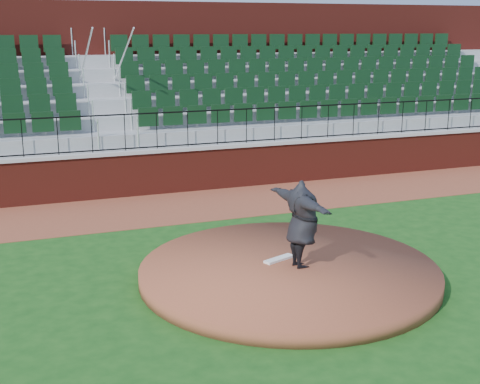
# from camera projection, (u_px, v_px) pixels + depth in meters

# --- Properties ---
(ground) EXTENTS (90.00, 90.00, 0.00)m
(ground) POSITION_uv_depth(u_px,v_px,m) (267.00, 276.00, 12.38)
(ground) COLOR #174614
(ground) RESTS_ON ground
(warning_track) EXTENTS (34.00, 3.20, 0.01)m
(warning_track) POSITION_uv_depth(u_px,v_px,m) (189.00, 205.00, 17.28)
(warning_track) COLOR brown
(warning_track) RESTS_ON ground
(field_wall) EXTENTS (34.00, 0.35, 1.20)m
(field_wall) POSITION_uv_depth(u_px,v_px,m) (173.00, 171.00, 18.59)
(field_wall) COLOR maroon
(field_wall) RESTS_ON ground
(wall_cap) EXTENTS (34.00, 0.45, 0.10)m
(wall_cap) POSITION_uv_depth(u_px,v_px,m) (173.00, 149.00, 18.43)
(wall_cap) COLOR #B7B7B7
(wall_cap) RESTS_ON field_wall
(wall_railing) EXTENTS (34.00, 0.05, 1.00)m
(wall_railing) POSITION_uv_depth(u_px,v_px,m) (172.00, 130.00, 18.30)
(wall_railing) COLOR black
(wall_railing) RESTS_ON wall_cap
(seating_stands) EXTENTS (34.00, 5.10, 4.60)m
(seating_stands) POSITION_uv_depth(u_px,v_px,m) (150.00, 102.00, 20.65)
(seating_stands) COLOR gray
(seating_stands) RESTS_ON ground
(concourse_wall) EXTENTS (34.00, 0.50, 5.50)m
(concourse_wall) POSITION_uv_depth(u_px,v_px,m) (133.00, 81.00, 23.08)
(concourse_wall) COLOR maroon
(concourse_wall) RESTS_ON ground
(pitchers_mound) EXTENTS (5.63, 5.63, 0.25)m
(pitchers_mound) POSITION_uv_depth(u_px,v_px,m) (289.00, 272.00, 12.24)
(pitchers_mound) COLOR brown
(pitchers_mound) RESTS_ON ground
(pitching_rubber) EXTENTS (0.69, 0.40, 0.04)m
(pitching_rubber) POSITION_uv_depth(u_px,v_px,m) (279.00, 259.00, 12.50)
(pitching_rubber) COLOR white
(pitching_rubber) RESTS_ON pitchers_mound
(pitcher) EXTENTS (0.73, 2.09, 1.67)m
(pitcher) POSITION_uv_depth(u_px,v_px,m) (302.00, 224.00, 11.96)
(pitcher) COLOR black
(pitcher) RESTS_ON pitchers_mound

